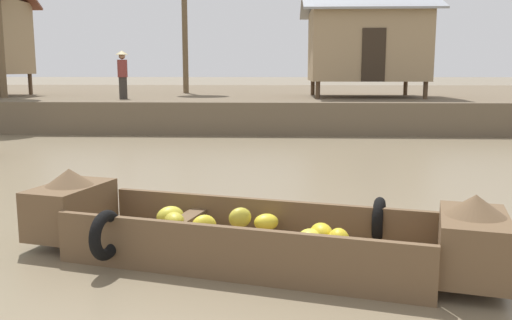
{
  "coord_description": "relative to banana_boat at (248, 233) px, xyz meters",
  "views": [
    {
      "loc": [
        0.34,
        -0.08,
        2.04
      ],
      "look_at": [
        -0.01,
        8.03,
        0.71
      ],
      "focal_mm": 38.73,
      "sensor_mm": 36.0,
      "label": 1
    }
  ],
  "objects": [
    {
      "name": "banana_boat",
      "position": [
        0.0,
        0.0,
        0.0
      ],
      "size": [
        5.2,
        2.39,
        0.89
      ],
      "color": "brown",
      "rests_on": "ground"
    },
    {
      "name": "vendor_person",
      "position": [
        -5.15,
        13.47,
        1.66
      ],
      "size": [
        0.44,
        0.44,
        1.66
      ],
      "color": "#332D28",
      "rests_on": "riverbank_strip"
    },
    {
      "name": "ground_plane",
      "position": [
        -0.01,
        4.37,
        -0.31
      ],
      "size": [
        300.0,
        300.0,
        0.0
      ],
      "primitive_type": "plane",
      "color": "#7A6B51"
    },
    {
      "name": "riverbank_strip",
      "position": [
        -0.01,
        21.37,
        0.21
      ],
      "size": [
        160.0,
        20.0,
        1.04
      ],
      "primitive_type": "cube",
      "color": "brown",
      "rests_on": "ground"
    },
    {
      "name": "stilt_house_mid_left",
      "position": [
        3.5,
        15.29,
        2.68
      ],
      "size": [
        4.81,
        3.99,
        3.82
      ],
      "color": "#4C3826",
      "rests_on": "riverbank_strip"
    }
  ]
}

